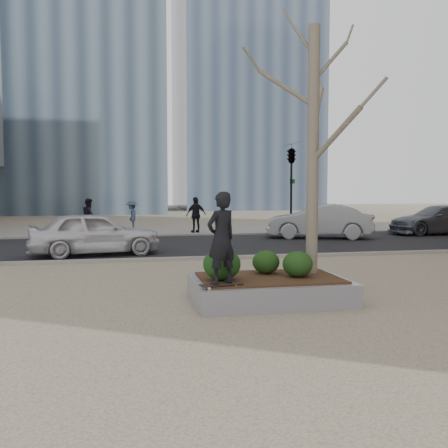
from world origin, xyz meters
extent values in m
plane|color=tan|center=(0.00, 0.00, 0.00)|extent=(120.00, 120.00, 0.00)
cube|color=black|center=(0.00, 10.00, 0.01)|extent=(60.00, 8.00, 0.02)
cube|color=gray|center=(0.00, 17.00, 0.01)|extent=(60.00, 6.00, 0.02)
cube|color=gray|center=(1.00, 0.00, 0.23)|extent=(3.00, 2.00, 0.45)
cube|color=#382314|center=(1.00, 0.00, 0.47)|extent=(2.70, 1.70, 0.04)
ellipsoid|color=black|center=(0.02, -0.17, 0.79)|extent=(0.72, 0.72, 0.61)
ellipsoid|color=black|center=(1.04, 0.37, 0.73)|extent=(0.56, 0.56, 0.47)
ellipsoid|color=black|center=(1.55, -0.12, 0.74)|extent=(0.59, 0.59, 0.51)
imported|color=black|center=(-0.10, -0.73, 1.35)|extent=(0.71, 0.63, 1.64)
imported|color=silver|center=(-2.74, 7.70, 0.75)|extent=(4.50, 2.40, 1.46)
imported|color=gray|center=(6.78, 11.61, 0.78)|extent=(4.92, 3.05, 1.53)
imported|color=slate|center=(13.23, 12.31, 0.72)|extent=(4.87, 2.02, 1.41)
imported|color=black|center=(-3.51, 16.98, 0.88)|extent=(0.72, 0.89, 1.72)
imported|color=#364661|center=(-1.36, 17.18, 0.82)|extent=(0.66, 1.06, 1.59)
imported|color=black|center=(1.80, 15.53, 0.92)|extent=(1.13, 0.71, 1.80)
camera|label=1|loc=(-1.79, -9.34, 2.21)|focal=40.00mm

